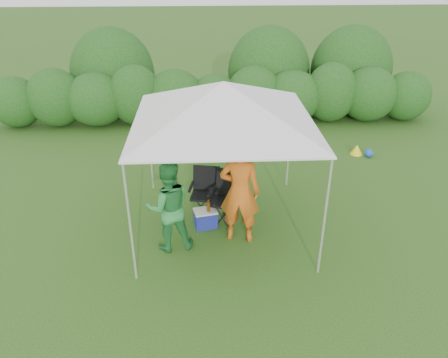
{
  "coord_description": "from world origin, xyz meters",
  "views": [
    {
      "loc": [
        -0.34,
        -6.59,
        4.82
      ],
      "look_at": [
        0.0,
        0.4,
        1.05
      ],
      "focal_mm": 35.0,
      "sensor_mm": 36.0,
      "label": 1
    }
  ],
  "objects_px": {
    "man": "(240,192)",
    "chair_right": "(228,194)",
    "cooler": "(206,218)",
    "chair_left": "(205,188)",
    "canopy": "(223,103)",
    "woman": "(169,207)"
  },
  "relations": [
    {
      "from": "chair_left",
      "to": "man",
      "type": "distance_m",
      "value": 1.23
    },
    {
      "from": "canopy",
      "to": "man",
      "type": "bearing_deg",
      "value": -60.81
    },
    {
      "from": "canopy",
      "to": "man",
      "type": "xyz_separation_m",
      "value": [
        0.26,
        -0.47,
        -1.48
      ]
    },
    {
      "from": "woman",
      "to": "chair_left",
      "type": "bearing_deg",
      "value": -129.76
    },
    {
      "from": "chair_right",
      "to": "cooler",
      "type": "bearing_deg",
      "value": -128.8
    },
    {
      "from": "canopy",
      "to": "chair_left",
      "type": "relative_size",
      "value": 3.29
    },
    {
      "from": "chair_left",
      "to": "man",
      "type": "height_order",
      "value": "man"
    },
    {
      "from": "canopy",
      "to": "chair_left",
      "type": "distance_m",
      "value": 2.02
    },
    {
      "from": "woman",
      "to": "cooler",
      "type": "relative_size",
      "value": 3.44
    },
    {
      "from": "chair_right",
      "to": "woman",
      "type": "xyz_separation_m",
      "value": [
        -1.07,
        -0.86,
        0.27
      ]
    },
    {
      "from": "cooler",
      "to": "chair_right",
      "type": "bearing_deg",
      "value": 17.41
    },
    {
      "from": "chair_right",
      "to": "chair_left",
      "type": "height_order",
      "value": "chair_right"
    },
    {
      "from": "chair_left",
      "to": "cooler",
      "type": "height_order",
      "value": "chair_left"
    },
    {
      "from": "canopy",
      "to": "chair_left",
      "type": "height_order",
      "value": "canopy"
    },
    {
      "from": "cooler",
      "to": "canopy",
      "type": "bearing_deg",
      "value": -2.31
    },
    {
      "from": "canopy",
      "to": "woman",
      "type": "distance_m",
      "value": 2.01
    },
    {
      "from": "man",
      "to": "cooler",
      "type": "bearing_deg",
      "value": -22.13
    },
    {
      "from": "woman",
      "to": "chair_right",
      "type": "bearing_deg",
      "value": -152.36
    },
    {
      "from": "man",
      "to": "chair_right",
      "type": "bearing_deg",
      "value": -63.86
    },
    {
      "from": "man",
      "to": "woman",
      "type": "distance_m",
      "value": 1.27
    },
    {
      "from": "chair_left",
      "to": "man",
      "type": "relative_size",
      "value": 0.48
    },
    {
      "from": "chair_left",
      "to": "cooler",
      "type": "bearing_deg",
      "value": -80.77
    }
  ]
}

